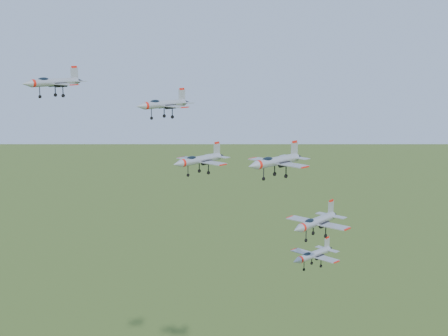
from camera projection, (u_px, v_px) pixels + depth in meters
jet_lead at (53, 82)px, 102.28m from camera, size 11.87×10.03×3.20m
jet_left_high at (163, 104)px, 98.55m from camera, size 11.05×9.26×2.96m
jet_right_high at (275, 161)px, 89.16m from camera, size 11.82×9.89×3.16m
jet_left_low at (199, 160)px, 116.88m from camera, size 13.46×11.31×3.61m
jet_right_low at (316, 222)px, 102.82m from camera, size 13.25×11.21×3.58m
jet_trail at (313, 255)px, 129.37m from camera, size 13.39×11.18×3.58m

